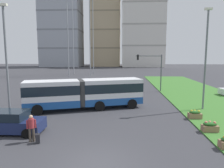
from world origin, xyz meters
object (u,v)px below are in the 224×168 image
car_navy_sedan (11,122)px  streetlight_median (206,56)px  flower_planter_1 (210,127)px  rolling_suitcase (38,138)px  pedestrian_crossing (31,126)px  traffic_light_far_right (152,66)px  apartment_tower_westcentre (106,15)px  flower_planter_2 (195,114)px  streetlight_left (6,58)px  apartment_tower_west (61,14)px  articulated_bus (85,93)px  apartment_tower_centre (143,27)px

car_navy_sedan → streetlight_median: bearing=24.4°
flower_planter_1 → streetlight_median: (1.90, 6.43, 4.99)m
rolling_suitcase → flower_planter_1: rolling_suitcase is taller
pedestrian_crossing → flower_planter_1: pedestrian_crossing is taller
traffic_light_far_right → apartment_tower_westcentre: (-13.48, 82.87, 23.27)m
flower_planter_2 → streetlight_left: 16.72m
traffic_light_far_right → apartment_tower_west: size_ratio=0.11×
apartment_tower_westcentre → car_navy_sedan: bearing=-89.3°
articulated_bus → flower_planter_2: articulated_bus is taller
pedestrian_crossing → rolling_suitcase: size_ratio=1.79×
streetlight_median → apartment_tower_west: bearing=114.5°
streetlight_median → apartment_tower_westcentre: bearing=100.3°
streetlight_median → traffic_light_far_right: bearing=108.5°
flower_planter_1 → streetlight_left: size_ratio=0.11×
car_navy_sedan → apartment_tower_centre: apartment_tower_centre is taller
pedestrian_crossing → apartment_tower_westcentre: (-3.30, 102.39, 26.16)m
flower_planter_2 → streetlight_left: size_ratio=0.11×
flower_planter_1 → apartment_tower_centre: apartment_tower_centre is taller
flower_planter_1 → pedestrian_crossing: bearing=-169.3°
flower_planter_1 → rolling_suitcase: bearing=-167.9°
streetlight_median → apartment_tower_westcentre: (-17.11, 93.71, 21.75)m
articulated_bus → flower_planter_1: 11.83m
apartment_tower_westcentre → apartment_tower_centre: (18.85, -7.04, -7.16)m
traffic_light_far_right → streetlight_left: size_ratio=0.58×
apartment_tower_west → apartment_tower_westcentre: (22.29, 7.44, 0.65)m
pedestrian_crossing → flower_planter_1: 12.14m
apartment_tower_west → apartment_tower_westcentre: apartment_tower_westcentre is taller
flower_planter_2 → apartment_tower_west: (-37.50, 89.58, 26.09)m
rolling_suitcase → traffic_light_far_right: traffic_light_far_right is taller
traffic_light_far_right → apartment_tower_centre: apartment_tower_centre is taller
articulated_bus → pedestrian_crossing: bearing=-102.6°
streetlight_left → apartment_tower_west: (-21.50, 90.13, 21.25)m
rolling_suitcase → apartment_tower_west: apartment_tower_west is taller
pedestrian_crossing → apartment_tower_centre: size_ratio=0.04×
streetlight_left → streetlight_median: 18.31m
pedestrian_crossing → streetlight_left: (-4.08, 4.82, 4.25)m
apartment_tower_west → apartment_tower_centre: (41.14, 0.39, -6.51)m
flower_planter_2 → streetlight_left: streetlight_left is taller
apartment_tower_centre → apartment_tower_west: bearing=-179.5°
streetlight_left → apartment_tower_west: bearing=103.4°
flower_planter_2 → apartment_tower_centre: apartment_tower_centre is taller
apartment_tower_centre → flower_planter_2: bearing=-92.3°
streetlight_median → pedestrian_crossing: bearing=-147.9°
car_navy_sedan → flower_planter_2: 14.58m
streetlight_left → apartment_tower_centre: 93.79m
rolling_suitcase → traffic_light_far_right: bearing=63.7°
rolling_suitcase → flower_planter_1: size_ratio=0.88×
articulated_bus → rolling_suitcase: bearing=-99.4°
apartment_tower_centre → pedestrian_crossing: bearing=-99.3°
articulated_bus → apartment_tower_westcentre: bearing=93.2°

